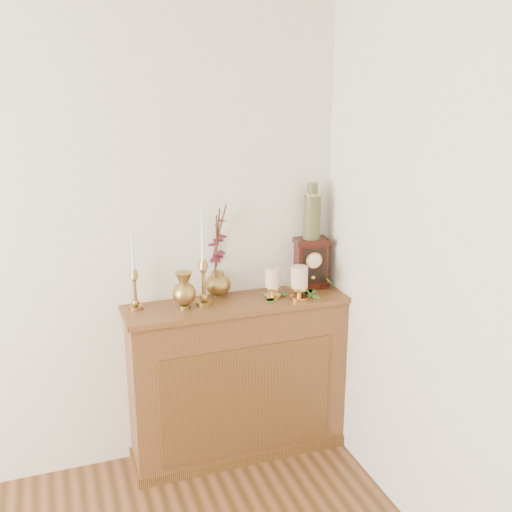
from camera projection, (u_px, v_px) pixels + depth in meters
name	position (u px, v px, depth m)	size (l,w,h in m)	color
console_shelf	(239.00, 383.00, 3.37)	(1.24, 0.34, 0.93)	brown
candlestick_left	(134.00, 283.00, 3.08)	(0.07, 0.07, 0.44)	#A78243
candlestick_center	(203.00, 275.00, 3.13)	(0.09, 0.09, 0.51)	#A78243
bud_vase	(184.00, 291.00, 3.10)	(0.12, 0.12, 0.20)	#A78243
ginger_jar	(217.00, 253.00, 3.28)	(0.21, 0.23, 0.52)	#A78243
pillar_candle_left	(273.00, 282.00, 3.26)	(0.09, 0.09, 0.18)	#E3A94F
pillar_candle_right	(299.00, 281.00, 3.23)	(0.10, 0.10, 0.20)	#E3A94F
ivy_garland	(306.00, 292.00, 3.34)	(0.47, 0.20, 0.08)	#3B6C29
mantel_clock	(311.00, 263.00, 3.42)	(0.21, 0.16, 0.29)	#370E0B
ceramic_vase	(312.00, 214.00, 3.34)	(0.10, 0.10, 0.32)	#183125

